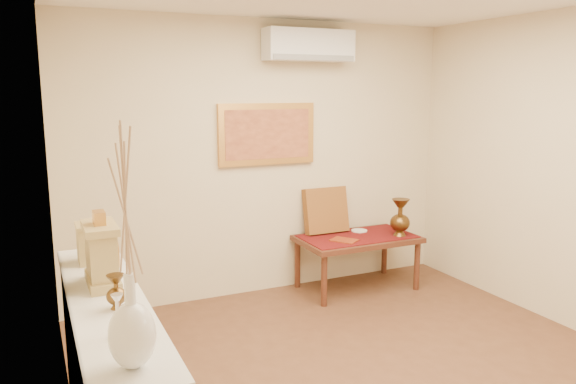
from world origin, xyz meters
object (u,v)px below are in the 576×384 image
wooden_chest (91,243)px  white_vase (128,248)px  low_table (357,243)px  mantel_clock (102,254)px  brass_urn_tall (400,213)px

wooden_chest → white_vase: bearing=-89.9°
wooden_chest → low_table: bearing=24.3°
white_vase → mantel_clock: 1.06m
brass_urn_tall → mantel_clock: mantel_clock is taller
mantel_clock → wooden_chest: 0.46m
brass_urn_tall → low_table: bearing=158.6°
wooden_chest → low_table: size_ratio=0.20×
white_vase → wooden_chest: (-0.00, 1.47, -0.35)m
mantel_clock → wooden_chest: bearing=91.7°
brass_urn_tall → mantel_clock: 3.44m
brass_urn_tall → mantel_clock: (-3.07, -1.50, 0.37)m
wooden_chest → low_table: (2.68, 1.21, -0.62)m
low_table → wooden_chest: bearing=-155.7°
brass_urn_tall → low_table: size_ratio=0.38×
wooden_chest → mantel_clock: bearing=-88.3°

